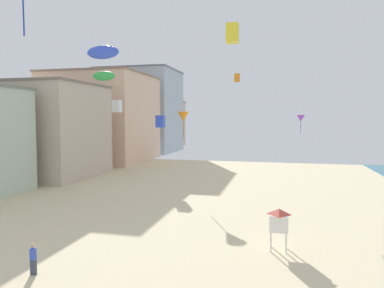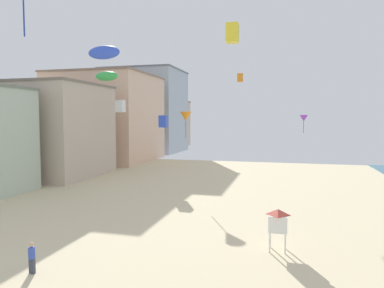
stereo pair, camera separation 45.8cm
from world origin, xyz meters
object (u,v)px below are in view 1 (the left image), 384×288
kite_blue_box (160,121)px  kite_purple_delta (301,118)px  kite_white_box (117,106)px  kite_blue_parafoil (103,52)px  kite_green_parafoil (104,76)px  kite_yellow_box (233,33)px  kite_orange_delta (183,116)px  kite_flyer (33,257)px  lifeguard_stand (279,220)px  kite_orange_box (237,78)px

kite_blue_box → kite_purple_delta: bearing=-11.5°
kite_white_box → kite_blue_parafoil: kite_blue_parafoil is taller
kite_blue_box → kite_green_parafoil: 11.08m
kite_white_box → kite_blue_box: (6.48, -0.45, -2.11)m
kite_yellow_box → kite_white_box: bearing=131.8°
kite_green_parafoil → kite_purple_delta: 22.34m
kite_yellow_box → kite_orange_delta: (-7.39, 14.33, -5.58)m
kite_flyer → lifeguard_stand: bearing=-74.7°
kite_white_box → kite_orange_box: 16.99m
kite_blue_box → kite_orange_box: bearing=3.4°
kite_flyer → kite_green_parafoil: bearing=4.9°
lifeguard_stand → kite_white_box: (-22.01, 23.86, 7.89)m
kite_flyer → kite_orange_box: (6.81, 30.56, 12.28)m
kite_blue_box → kite_purple_delta: size_ratio=0.81×
kite_orange_delta → kite_blue_parafoil: kite_blue_parafoil is taller
kite_white_box → kite_green_parafoil: kite_green_parafoil is taller
kite_green_parafoil → kite_blue_parafoil: (5.42, -10.47, 0.45)m
kite_green_parafoil → kite_blue_parafoil: bearing=-62.6°
kite_orange_box → kite_blue_parafoil: bearing=-111.5°
lifeguard_stand → kite_purple_delta: size_ratio=1.27×
kite_yellow_box → kite_purple_delta: (5.55, 16.87, -5.78)m
lifeguard_stand → kite_yellow_box: 12.76m
lifeguard_stand → kite_purple_delta: 20.85m
lifeguard_stand → kite_green_parafoil: size_ratio=0.95×
kite_flyer → kite_orange_delta: 24.94m
kite_blue_parafoil → kite_yellow_box: bearing=-4.1°
kite_green_parafoil → kite_orange_box: kite_orange_box is taller
kite_green_parafoil → kite_flyer: bearing=-72.1°
kite_yellow_box → kite_blue_parafoil: (-10.14, 0.73, -0.70)m
kite_yellow_box → kite_blue_box: kite_yellow_box is taller
kite_flyer → kite_orange_box: size_ratio=1.55×
kite_flyer → kite_blue_parafoil: kite_blue_parafoil is taller
kite_purple_delta → kite_orange_delta: bearing=-168.9°
kite_orange_box → kite_blue_parafoil: (-8.04, -20.37, -0.08)m
kite_orange_delta → kite_blue_parafoil: size_ratio=1.11×
kite_white_box → kite_blue_box: 6.83m
kite_yellow_box → kite_orange_box: bearing=95.7°
lifeguard_stand → kite_blue_parafoil: (-13.42, 3.64, 11.28)m
kite_yellow_box → kite_purple_delta: bearing=71.8°
kite_orange_delta → kite_blue_box: 7.88m
kite_white_box → kite_yellow_box: bearing=-48.2°
kite_orange_delta → kite_orange_box: kite_orange_box is taller
kite_white_box → kite_orange_box: size_ratio=1.59×
kite_flyer → kite_yellow_box: kite_yellow_box is taller
lifeguard_stand → kite_orange_delta: bearing=119.3°
lifeguard_stand → kite_blue_box: 28.68m
kite_blue_box → kite_green_parafoil: (-3.31, -9.30, 5.04)m
kite_white_box → kite_orange_delta: bearing=-30.3°
kite_purple_delta → kite_flyer: bearing=-118.8°
kite_white_box → kite_purple_delta: size_ratio=0.84×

